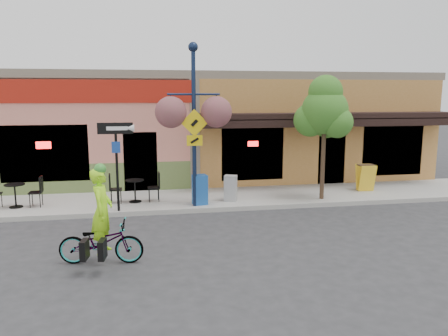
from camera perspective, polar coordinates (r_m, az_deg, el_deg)
name	(u,v)px	position (r m, az deg, el deg)	size (l,w,h in m)	color
ground	(241,215)	(13.39, 2.19, -6.22)	(90.00, 90.00, 0.00)	#2D2D30
sidewalk	(229,198)	(15.27, 0.59, -3.92)	(24.00, 3.00, 0.15)	#9E9B93
curb	(237,208)	(13.89, 1.71, -5.31)	(24.00, 0.12, 0.15)	#A8A59E
building	(207,125)	(20.32, -2.29, 5.68)	(18.20, 8.20, 4.50)	#DB806C
bicycle	(101,242)	(9.99, -15.76, -9.30)	(0.64, 1.83, 0.96)	maroon
cyclist_rider	(103,222)	(9.85, -15.58, -6.83)	(0.68, 0.44, 1.86)	#A9FF1A
lamp_post	(194,126)	(13.54, -3.94, 5.48)	(1.61, 0.65, 5.06)	#121F3A
one_way_sign	(117,167)	(13.44, -13.80, 0.08)	(1.03, 0.22, 2.68)	black
cafe_set_left	(15,192)	(15.09, -25.63, -2.87)	(1.62, 0.81, 0.97)	black
cafe_set_right	(135,188)	(14.58, -11.56, -2.51)	(1.62, 0.81, 0.97)	black
newspaper_box_blue	(200,190)	(14.03, -3.17, -2.84)	(0.43, 0.38, 0.96)	#1C54A8
newspaper_box_grey	(231,188)	(14.48, 0.86, -2.65)	(0.40, 0.36, 0.85)	#9F9F9F
street_tree	(324,137)	(14.89, 12.91, 3.93)	(1.63, 1.63, 4.18)	#3D7A26
sandwich_board	(368,178)	(16.63, 18.25, -1.30)	(0.59, 0.43, 0.98)	yellow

